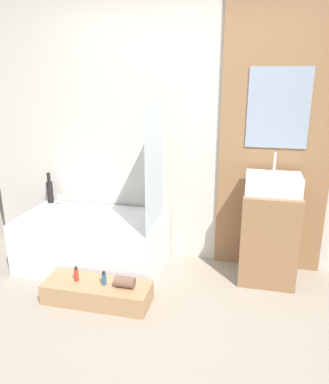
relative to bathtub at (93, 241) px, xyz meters
The scene contains 13 objects.
ground_plane 1.43m from the bathtub, 54.11° to the right, with size 12.00×12.00×0.00m, color gray.
wall_tiled_back 1.40m from the bathtub, 27.84° to the left, with size 4.20×0.06×2.60m, color beige.
wall_wood_accent 1.99m from the bathtub, 13.20° to the left, with size 0.99×0.04×2.60m.
bathtub is the anchor object (origin of this frame).
glass_shower_screen 1.03m from the bathtub, ahead, with size 0.01×0.55×1.09m, color silver.
wooden_step_bench 0.66m from the bathtub, 64.19° to the right, with size 0.89×0.31×0.17m, color #A87F56.
vanity_cabinet 1.66m from the bathtub, ahead, with size 0.49×0.46×0.83m, color #8E6642.
sink 1.78m from the bathtub, ahead, with size 0.46×0.33×0.33m.
vase_tall_dark 0.77m from the bathtub, 152.94° to the left, with size 0.06×0.06×0.33m.
vase_round_light 0.63m from the bathtub, 148.27° to the left, with size 0.10×0.10×0.10m, color silver.
bottle_soap_primary 0.59m from the bathtub, 79.97° to the right, with size 0.04×0.04×0.13m.
bottle_soap_secondary 0.67m from the bathtub, 59.09° to the right, with size 0.04×0.04×0.12m.
towel_roll 0.78m from the bathtub, 47.84° to the right, with size 0.09×0.09×0.16m, color brown.
Camera 1 is at (0.61, -1.94, 1.80)m, focal length 35.00 mm.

